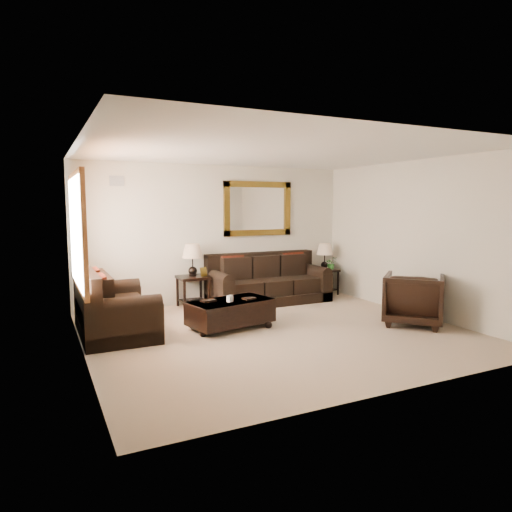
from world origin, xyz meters
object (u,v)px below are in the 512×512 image
loveseat (111,310)px  end_table_left (193,266)px  sofa (267,284)px  coffee_table (231,311)px  end_table_right (325,261)px  armchair (414,297)px

loveseat → end_table_left: end_table_left is taller
sofa → coffee_table: sofa is taller
end_table_right → armchair: (-0.16, -2.76, -0.26)m
coffee_table → armchair: armchair is taller
end_table_left → armchair: end_table_left is taller
sofa → coffee_table: size_ratio=1.65×
sofa → end_table_right: (1.48, 0.17, 0.37)m
end_table_left → coffee_table: 1.74m
end_table_left → sofa: bearing=-5.7°
end_table_left → end_table_right: (2.98, 0.02, -0.07)m
end_table_left → armchair: bearing=-44.2°
end_table_left → end_table_right: 2.98m
loveseat → armchair: size_ratio=1.90×
loveseat → armchair: 4.74m
end_table_left → armchair: (2.82, -2.74, -0.33)m
coffee_table → armchair: bearing=-33.1°
end_table_right → sofa: bearing=-173.3°
armchair → end_table_right: bearing=-45.5°
sofa → end_table_left: bearing=174.3°
end_table_right → coffee_table: end_table_right is taller
end_table_right → end_table_left: bearing=-179.5°
coffee_table → end_table_right: bearing=18.4°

